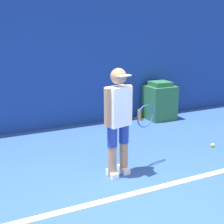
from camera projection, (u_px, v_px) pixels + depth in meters
name	position (u px, v px, depth m)	size (l,w,h in m)	color
ground_plane	(129.00, 224.00, 3.35)	(24.00, 24.00, 0.00)	#2D5193
back_wall	(41.00, 62.00, 6.21)	(24.00, 0.10, 2.80)	navy
court_baseline	(108.00, 200.00, 3.81)	(21.60, 0.10, 0.01)	white
tennis_player	(119.00, 118.00, 4.31)	(0.94, 0.38, 1.53)	#A37556
tennis_ball	(213.00, 145.00, 5.54)	(0.07, 0.07, 0.07)	#D1E533
covered_chair	(160.00, 101.00, 7.21)	(0.62, 0.59, 0.88)	#28663D
water_bottle	(139.00, 115.00, 7.14)	(0.08, 0.08, 0.28)	orange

